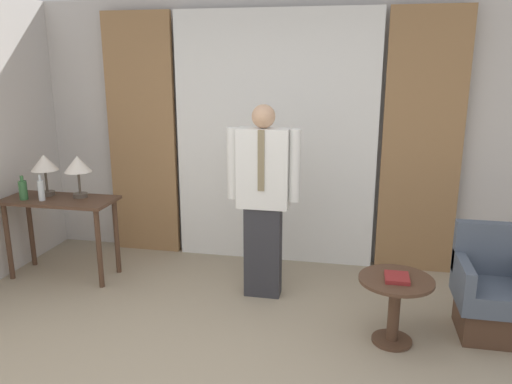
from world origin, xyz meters
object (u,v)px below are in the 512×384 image
object	(u,v)px
side_table	(395,299)
book	(397,278)
desk	(61,213)
bottle_by_lamp	(23,190)
bottle_near_edge	(41,190)
table_lamp_left	(44,165)
table_lamp_right	(78,166)
armchair	(490,294)
person	(263,195)

from	to	relation	value
side_table	book	bearing A→B (deg)	-84.76
desk	side_table	distance (m)	3.20
bottle_by_lamp	book	distance (m)	3.49
bottle_by_lamp	book	xyz separation A→B (m)	(3.43, -0.55, -0.35)
bottle_near_edge	book	bearing A→B (deg)	-9.69
table_lamp_left	book	xyz separation A→B (m)	(3.30, -0.73, -0.57)
desk	bottle_near_edge	size ratio (longest dim) A/B	4.35
desk	table_lamp_right	distance (m)	0.50
book	armchair	bearing A→B (deg)	23.06
table_lamp_right	bottle_near_edge	distance (m)	0.40
desk	bottle_near_edge	world-z (taller)	bottle_near_edge
bottle_by_lamp	person	distance (m)	2.32
table_lamp_right	book	world-z (taller)	table_lamp_right
table_lamp_left	bottle_near_edge	distance (m)	0.28
side_table	table_lamp_left	bearing A→B (deg)	167.85
desk	book	xyz separation A→B (m)	(3.12, -0.64, -0.11)
bottle_near_edge	bottle_by_lamp	xyz separation A→B (m)	(-0.19, -0.00, -0.01)
person	armchair	bearing A→B (deg)	-9.59
table_lamp_right	bottle_by_lamp	world-z (taller)	table_lamp_right
table_lamp_right	armchair	world-z (taller)	table_lamp_right
bottle_by_lamp	side_table	bearing A→B (deg)	-8.77
table_lamp_left	desk	bearing A→B (deg)	-26.29
table_lamp_right	bottle_by_lamp	bearing A→B (deg)	-159.57
desk	table_lamp_left	size ratio (longest dim) A/B	2.65
armchair	book	xyz separation A→B (m)	(-0.73, -0.31, 0.21)
desk	armchair	size ratio (longest dim) A/B	1.27
desk	table_lamp_right	world-z (taller)	table_lamp_right
table_lamp_right	person	xyz separation A→B (m)	(1.83, -0.10, -0.16)
bottle_by_lamp	armchair	distance (m)	4.21
table_lamp_left	bottle_near_edge	bearing A→B (deg)	-71.79
bottle_by_lamp	armchair	world-z (taller)	bottle_by_lamp
table_lamp_left	person	bearing A→B (deg)	-2.73
desk	armchair	bearing A→B (deg)	-4.88
bottle_near_edge	side_table	distance (m)	3.33
person	book	distance (m)	1.34
table_lamp_right	book	bearing A→B (deg)	-13.91
table_lamp_right	book	distance (m)	3.09
bottle_near_edge	person	size ratio (longest dim) A/B	0.14
armchair	bottle_by_lamp	bearing A→B (deg)	176.76
bottle_by_lamp	armchair	bearing A→B (deg)	-3.24
table_lamp_right	desk	bearing A→B (deg)	-153.71
armchair	side_table	world-z (taller)	armchair
table_lamp_left	bottle_by_lamp	bearing A→B (deg)	-126.05
table_lamp_left	person	distance (m)	2.19
table_lamp_right	armchair	xyz separation A→B (m)	(3.68, -0.42, -0.78)
table_lamp_right	book	xyz separation A→B (m)	(2.95, -0.73, -0.57)
bottle_near_edge	armchair	bearing A→B (deg)	-3.47
bottle_near_edge	table_lamp_left	bearing A→B (deg)	108.21
person	book	bearing A→B (deg)	-29.22
bottle_near_edge	person	bearing A→B (deg)	1.94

